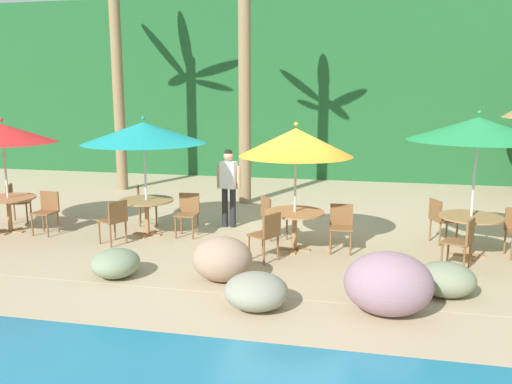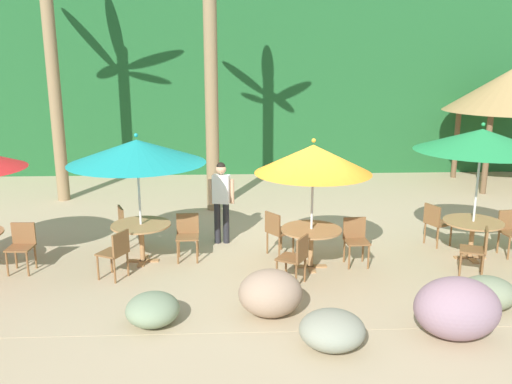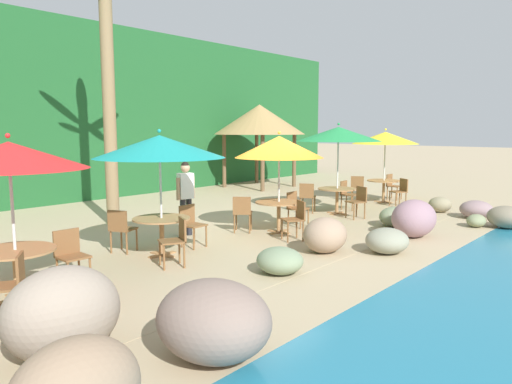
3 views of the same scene
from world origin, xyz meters
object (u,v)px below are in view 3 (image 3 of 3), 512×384
object	(u,v)px
umbrella_red	(9,156)
chair_yellow_left	(401,190)
chair_red_left	(12,282)
umbrella_yellow	(385,138)
chair_orange_left	(296,217)
dining_table_green	(337,193)
chair_yellow_inland	(357,187)
chair_teal_left	(177,238)
dining_table_red	(16,258)
dining_table_teal	(162,224)
chair_orange_seaward	(295,206)
palm_tree_second	(107,63)
dining_table_orange	(279,207)
waiter_in_white	(186,193)
chair_red_seaward	(70,253)
chair_green_inland	(307,195)
umbrella_orange	(279,147)
chair_green_seaward	(347,193)
umbrella_green	(338,134)
chair_orange_inland	(242,211)
chair_teal_seaward	(191,222)
palapa_hut	(259,120)
chair_green_left	(358,200)
chair_yellow_seaward	(392,185)
umbrella_teal	(160,147)
dining_table_yellow	(384,184)
chair_teal_inland	(121,228)

from	to	relation	value
umbrella_red	chair_yellow_left	xyz separation A→B (m)	(11.67, -0.50, -1.56)
chair_red_left	chair_yellow_left	xyz separation A→B (m)	(12.05, 0.27, 0.00)
umbrella_yellow	chair_orange_left	bearing A→B (deg)	-170.54
umbrella_yellow	chair_red_left	bearing A→B (deg)	-175.26
dining_table_green	chair_yellow_inland	size ratio (longest dim) A/B	1.26
chair_teal_left	dining_table_red	bearing A→B (deg)	171.24
dining_table_teal	chair_yellow_inland	xyz separation A→B (m)	(8.69, 0.60, -0.10)
chair_orange_seaward	umbrella_yellow	bearing A→B (deg)	1.76
chair_orange_left	palm_tree_second	xyz separation A→B (m)	(-1.53, 4.71, 3.54)
dining_table_orange	waiter_in_white	size ratio (longest dim) A/B	0.65
dining_table_red	chair_orange_seaward	size ratio (longest dim) A/B	1.26
chair_red_seaward	umbrella_red	bearing A→B (deg)	-176.10
chair_teal_left	chair_green_inland	xyz separation A→B (m)	(6.11, 1.43, 0.00)
umbrella_red	umbrella_orange	world-z (taller)	same
chair_yellow_left	waiter_in_white	world-z (taller)	waiter_in_white
chair_green_seaward	chair_red_seaward	bearing A→B (deg)	-177.51
chair_green_seaward	umbrella_green	bearing A→B (deg)	-168.58
chair_green_seaward	chair_yellow_left	world-z (taller)	same
chair_orange_inland	umbrella_green	distance (m)	4.10
umbrella_green	waiter_in_white	size ratio (longest dim) A/B	1.53
umbrella_orange	umbrella_green	world-z (taller)	umbrella_green
chair_teal_seaward	palapa_hut	xyz separation A→B (m)	(8.94, 5.70, 2.28)
dining_table_red	chair_orange_inland	bearing A→B (deg)	6.41
umbrella_red	chair_teal_seaward	distance (m)	4.10
dining_table_teal	chair_green_left	size ratio (longest dim) A/B	1.26
chair_orange_left	chair_green_left	xyz separation A→B (m)	(3.23, 0.27, 0.00)
chair_teal_seaward	palm_tree_second	xyz separation A→B (m)	(0.37, 3.40, 3.54)
dining_table_red	chair_yellow_seaward	size ratio (longest dim) A/B	1.26
umbrella_orange	dining_table_green	xyz separation A→B (m)	(3.12, 0.31, -1.40)
umbrella_green	umbrella_yellow	world-z (taller)	umbrella_green
chair_orange_seaward	palm_tree_second	world-z (taller)	palm_tree_second
chair_yellow_seaward	waiter_in_white	distance (m)	8.58
dining_table_red	chair_teal_left	xyz separation A→B (m)	(2.61, -0.40, -0.10)
umbrella_teal	chair_green_inland	distance (m)	6.05
palm_tree_second	palapa_hut	size ratio (longest dim) A/B	1.69
dining_table_green	umbrella_green	bearing A→B (deg)	0.00
dining_table_yellow	chair_orange_left	bearing A→B (deg)	-170.54
umbrella_green	palapa_hut	distance (m)	6.93
chair_red_left	dining_table_green	size ratio (longest dim) A/B	0.79
umbrella_orange	chair_green_inland	world-z (taller)	umbrella_orange
umbrella_red	umbrella_green	distance (m)	9.16
umbrella_yellow	umbrella_green	bearing A→B (deg)	179.63
dining_table_teal	chair_orange_seaward	world-z (taller)	chair_orange_seaward
chair_yellow_seaward	palapa_hut	distance (m)	6.28
chair_teal_left	umbrella_green	xyz separation A→B (m)	(6.54, 0.69, 1.77)
umbrella_red	chair_orange_left	distance (m)	5.93
palapa_hut	chair_teal_inland	bearing A→B (deg)	-153.57
umbrella_teal	dining_table_green	distance (m)	6.41
dining_table_teal	umbrella_orange	size ratio (longest dim) A/B	0.46
dining_table_red	chair_green_inland	bearing A→B (deg)	6.70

